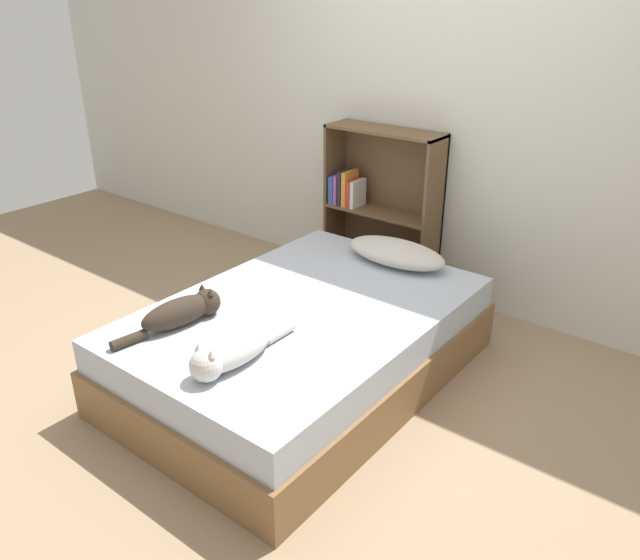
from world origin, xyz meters
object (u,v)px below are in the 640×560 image
object	(u,v)px
bed	(303,343)
cat_dark	(184,311)
cat_light	(231,352)
pillow	(396,253)
bookshelf	(381,207)

from	to	relation	value
bed	cat_dark	world-z (taller)	cat_dark
cat_light	pillow	bearing A→B (deg)	-178.38
pillow	bookshelf	size ratio (longest dim) A/B	0.57
pillow	cat_dark	distance (m)	1.36
cat_light	bookshelf	size ratio (longest dim) A/B	0.55
cat_light	cat_dark	xyz separation A→B (m)	(-0.46, 0.13, 0.00)
pillow	bookshelf	xyz separation A→B (m)	(-0.43, 0.48, 0.07)
cat_light	cat_dark	world-z (taller)	cat_light
pillow	bed	bearing A→B (deg)	-95.83
bed	pillow	distance (m)	0.85
bookshelf	pillow	bearing A→B (deg)	-48.37
pillow	bookshelf	world-z (taller)	bookshelf
bed	cat_dark	xyz separation A→B (m)	(-0.35, -0.50, 0.29)
cat_dark	bookshelf	xyz separation A→B (m)	(0.00, 1.77, 0.07)
cat_dark	cat_light	bearing A→B (deg)	-96.61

